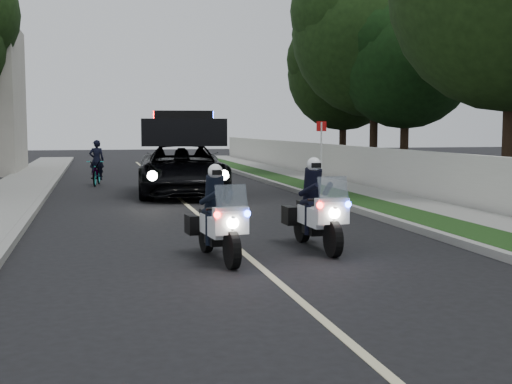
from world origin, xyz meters
TOP-DOWN VIEW (x-y plane):
  - ground at (0.00, 0.00)m, footprint 120.00×120.00m
  - curb_right at (4.10, 10.00)m, footprint 0.20×60.00m
  - grass_verge at (4.80, 10.00)m, footprint 1.20×60.00m
  - sidewalk_right at (6.10, 10.00)m, footprint 1.40×60.00m
  - property_wall at (7.10, 10.00)m, footprint 0.22×60.00m
  - curb_left at (-4.10, 10.00)m, footprint 0.20×60.00m
  - lane_marking at (0.00, 10.00)m, footprint 0.12×50.00m
  - police_moto_left at (-0.55, 2.23)m, footprint 0.85×1.95m
  - police_moto_right at (1.38, 2.83)m, footprint 0.76×1.99m
  - police_suv at (0.24, 13.34)m, footprint 3.25×6.21m
  - bicycle at (-2.48, 17.85)m, footprint 0.84×1.87m
  - cyclist at (-2.48, 17.85)m, footprint 0.58×0.42m
  - sign_post at (6.00, 16.27)m, footprint 0.47×0.47m
  - tree_right_b at (9.63, 9.47)m, footprint 8.29×8.29m
  - tree_right_c at (10.30, 18.01)m, footprint 6.21×6.21m
  - tree_right_d at (9.56, 19.57)m, footprint 7.62×7.62m
  - tree_right_e at (9.90, 24.39)m, footprint 6.68×6.68m

SIDE VIEW (x-z plane):
  - ground at x=0.00m, z-range 0.00..0.00m
  - police_moto_left at x=-0.55m, z-range -0.80..0.80m
  - police_moto_right at x=1.38m, z-range -0.84..0.84m
  - police_suv at x=0.24m, z-range -1.46..1.46m
  - bicycle at x=-2.48m, z-range -0.47..0.47m
  - cyclist at x=-2.48m, z-range -0.76..0.76m
  - sign_post at x=6.00m, z-range -1.26..1.26m
  - tree_right_b at x=9.63m, z-range -6.18..6.18m
  - tree_right_c at x=10.30m, z-range -4.97..4.97m
  - tree_right_d at x=9.56m, z-range -6.11..6.11m
  - tree_right_e at x=9.90m, z-range -4.76..4.76m
  - lane_marking at x=0.00m, z-range 0.00..0.01m
  - curb_right at x=4.10m, z-range 0.00..0.15m
  - curb_left at x=-4.10m, z-range 0.00..0.15m
  - grass_verge at x=4.80m, z-range 0.00..0.16m
  - sidewalk_right at x=6.10m, z-range 0.00..0.16m
  - property_wall at x=7.10m, z-range 0.00..1.50m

